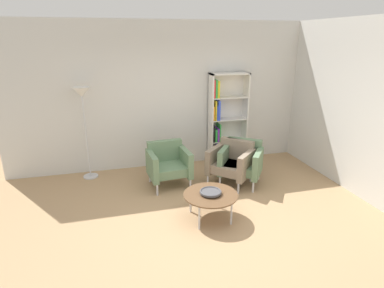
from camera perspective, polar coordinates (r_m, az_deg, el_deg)
ground_plane at (r=4.73m, az=1.94°, el=-14.25°), size 8.32×8.32×0.00m
plaster_back_panel at (r=6.46m, az=-4.28°, el=8.63°), size 6.40×0.12×2.90m
plaster_right_partition at (r=6.07m, az=27.26°, el=5.95°), size 0.12×5.20×2.90m
bookshelf_tall at (r=6.67m, az=5.74°, el=4.32°), size 0.80×0.30×1.90m
coffee_table_low at (r=4.70m, az=3.37°, el=-9.31°), size 0.80×0.80×0.40m
decorative_bowl at (r=4.67m, az=3.38°, el=-8.62°), size 0.32×0.32×0.05m
armchair_by_bookshelf at (r=5.83m, az=7.16°, el=-3.19°), size 0.95×0.95×0.78m
armchair_corner_red at (r=5.73m, az=-4.32°, el=-3.49°), size 0.77×0.72×0.78m
armchair_near_window at (r=5.88m, az=8.89°, el=-3.07°), size 0.95×0.93×0.78m
floor_lamp_torchiere at (r=6.06m, az=-19.13°, el=6.96°), size 0.32×0.32×1.74m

